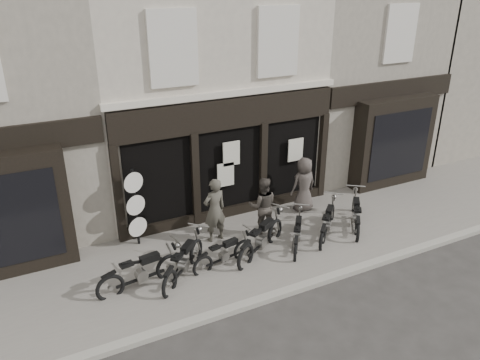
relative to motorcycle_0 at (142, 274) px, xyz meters
name	(u,v)px	position (x,y,z in m)	size (l,w,h in m)	color
ground_plane	(277,264)	(3.55, -0.53, -0.43)	(90.00, 90.00, 0.00)	#2D2B28
pavement	(261,246)	(3.55, 0.37, -0.37)	(30.00, 4.20, 0.12)	slate
kerb	(303,287)	(3.55, -1.78, -0.37)	(30.00, 0.25, 0.13)	gray
central_building	(191,75)	(3.55, 5.42, 3.65)	(7.30, 6.22, 8.34)	#BDB4A2
neighbour_right	(342,62)	(9.90, 5.36, 3.61)	(5.60, 6.73, 8.34)	gray
filler_right	(480,48)	(18.05, 5.47, 3.67)	(11.00, 6.00, 8.20)	gray
motorcycle_0	(142,274)	(0.00, 0.00, 0.00)	(2.26, 0.65, 1.08)	black
motorcycle_1	(184,264)	(1.09, -0.04, 0.00)	(1.78, 1.73, 1.07)	black
motorcycle_2	(224,255)	(2.21, -0.05, -0.07)	(1.90, 0.64, 0.92)	black
motorcycle_3	(261,241)	(3.38, 0.04, 0.02)	(2.13, 1.49, 1.14)	black
motorcycle_4	(297,235)	(4.50, -0.06, -0.05)	(1.40, 1.73, 0.96)	black
motorcycle_5	(327,225)	(5.60, 0.03, -0.01)	(1.75, 1.69, 1.05)	black
motorcycle_6	(356,217)	(6.68, 0.05, -0.01)	(1.51, 1.89, 1.05)	black
man_left	(215,210)	(2.50, 1.20, 0.65)	(0.70, 0.46, 1.91)	#434037
man_centre	(263,206)	(3.94, 0.98, 0.56)	(0.84, 0.66, 1.74)	#3F3933
man_right	(304,184)	(5.83, 1.66, 0.59)	(0.88, 0.57, 1.80)	#443C38
advert_sign_post	(136,211)	(0.45, 1.94, 0.74)	(0.57, 0.38, 2.41)	black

